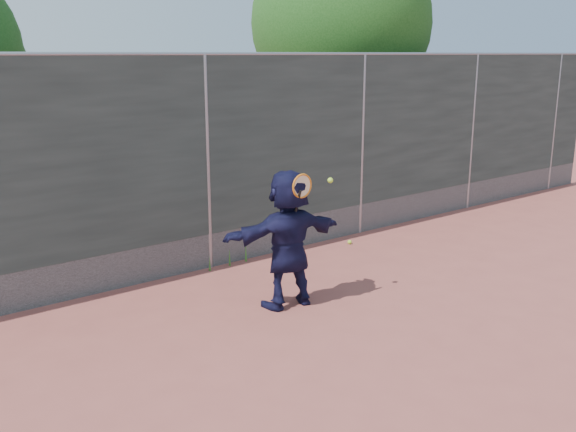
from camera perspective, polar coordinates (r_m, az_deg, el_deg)
ground at (r=6.86m, az=8.91°, el=-11.92°), size 80.00×80.00×0.00m
player at (r=7.70m, az=-0.00°, el=-2.04°), size 1.62×0.71×1.69m
ball_ground at (r=10.46m, az=5.50°, el=-2.33°), size 0.07×0.07×0.07m
fence at (r=9.02m, az=-7.18°, el=5.06°), size 20.00×0.06×3.03m
swing_action at (r=7.45m, az=1.50°, el=2.60°), size 0.64×0.13×0.51m
tree_right at (r=13.55m, az=5.17°, el=16.25°), size 3.78×3.60×5.39m
weed_clump at (r=9.41m, az=-5.00°, el=-3.58°), size 0.68×0.07×0.30m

